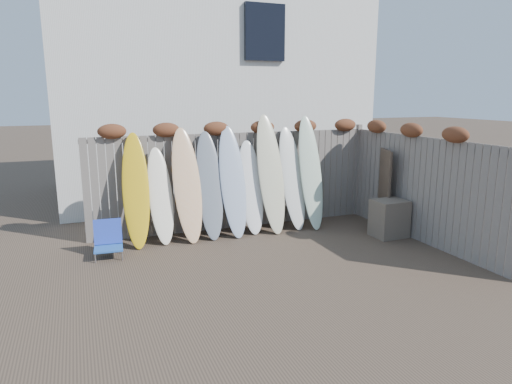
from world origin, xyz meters
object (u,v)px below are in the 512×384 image
object	(u,v)px
wooden_crate	(389,218)
surfboard_0	(136,190)
beach_chair	(108,240)
lattice_panel	(382,188)

from	to	relation	value
wooden_crate	surfboard_0	bearing A→B (deg)	164.50
beach_chair	lattice_panel	bearing A→B (deg)	-1.34
wooden_crate	lattice_panel	bearing A→B (deg)	65.72
wooden_crate	surfboard_0	size ratio (longest dim) A/B	0.34
beach_chair	lattice_panel	size ratio (longest dim) A/B	0.38
beach_chair	surfboard_0	xyz separation A→B (m)	(0.56, 0.45, 0.75)
beach_chair	wooden_crate	world-z (taller)	wooden_crate
lattice_panel	surfboard_0	xyz separation A→B (m)	(-5.02, 0.58, 0.21)
wooden_crate	surfboard_0	world-z (taller)	surfboard_0
lattice_panel	beach_chair	bearing A→B (deg)	-160.09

